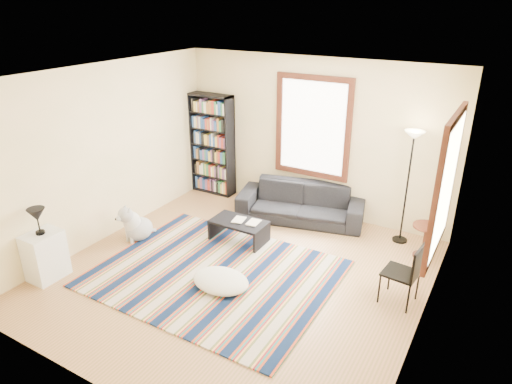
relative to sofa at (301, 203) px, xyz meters
The scene contains 21 objects.
floor 2.08m from the sofa, 90.64° to the right, with size 5.00×5.00×0.10m, color #B17750.
ceiling 3.25m from the sofa, 90.64° to the right, with size 5.00×5.00×0.10m, color white.
wall_back 1.19m from the sofa, 92.61° to the left, with size 5.00×0.10×2.80m, color #FEDCAB.
wall_front 4.72m from the sofa, 90.28° to the right, with size 5.00×0.10×2.80m, color #FEDCAB.
wall_left 3.46m from the sofa, 141.45° to the right, with size 0.10×5.00×2.80m, color #FEDCAB.
wall_right 3.43m from the sofa, 39.05° to the right, with size 0.10×5.00×2.80m, color #FEDCAB.
window_back 1.34m from the sofa, 93.10° to the left, with size 1.20×0.06×1.60m, color white.
window_right 3.03m from the sofa, 27.06° to the right, with size 0.06×1.20×1.60m, color white.
rug 2.28m from the sofa, 97.85° to the right, with size 3.29×2.63×0.02m, color #0B1A3A.
sofa is the anchor object (origin of this frame).
bookshelf 2.21m from the sofa, behind, with size 0.90×0.30×2.00m, color black.
coffee_table 1.35m from the sofa, 113.24° to the right, with size 0.90×0.50×0.36m, color black.
book_a 1.38m from the sofa, 117.05° to the right, with size 0.25×0.18×0.02m, color beige.
book_b 1.24m from the sofa, 107.78° to the right, with size 0.25×0.18×0.02m, color beige.
floor_cushion 2.47m from the sofa, 91.25° to the right, with size 0.82×0.62×0.21m, color beige.
floor_lamp 1.86m from the sofa, ahead, with size 0.30×0.30×1.86m, color black, non-canonical shape.
side_table 2.19m from the sofa, ahead, with size 0.40×0.40×0.54m, color #421E10.
folding_chair 2.63m from the sofa, 36.07° to the right, with size 0.42×0.40×0.86m, color black.
white_cabinet 4.19m from the sofa, 123.64° to the right, with size 0.38×0.50×0.70m, color white.
table_lamp 4.23m from the sofa, 123.64° to the right, with size 0.24×0.24×0.38m, color black, non-canonical shape.
dog 2.82m from the sofa, 134.75° to the right, with size 0.44×0.62×0.62m, color silver, non-canonical shape.
Camera 1 is at (3.04, -4.73, 3.70)m, focal length 32.00 mm.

